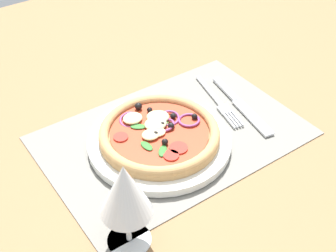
% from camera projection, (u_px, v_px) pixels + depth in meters
% --- Properties ---
extents(ground_plane, '(1.90, 1.40, 0.02)m').
position_uv_depth(ground_plane, '(173.00, 141.00, 0.85)').
color(ground_plane, olive).
extents(placemat, '(0.46, 0.31, 0.00)m').
position_uv_depth(placemat, '(173.00, 135.00, 0.84)').
color(placemat, slate).
rests_on(placemat, ground_plane).
extents(plate, '(0.25, 0.25, 0.01)m').
position_uv_depth(plate, '(159.00, 141.00, 0.81)').
color(plate, silver).
rests_on(plate, placemat).
extents(pizza, '(0.21, 0.21, 0.03)m').
position_uv_depth(pizza, '(159.00, 133.00, 0.80)').
color(pizza, tan).
rests_on(pizza, plate).
extents(fork, '(0.05, 0.18, 0.00)m').
position_uv_depth(fork, '(219.00, 103.00, 0.91)').
color(fork, silver).
rests_on(fork, placemat).
extents(knife, '(0.05, 0.20, 0.01)m').
position_uv_depth(knife, '(241.00, 106.00, 0.90)').
color(knife, silver).
rests_on(knife, placemat).
extents(wine_glass, '(0.07, 0.07, 0.15)m').
position_uv_depth(wine_glass, '(125.00, 193.00, 0.60)').
color(wine_glass, silver).
rests_on(wine_glass, ground_plane).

